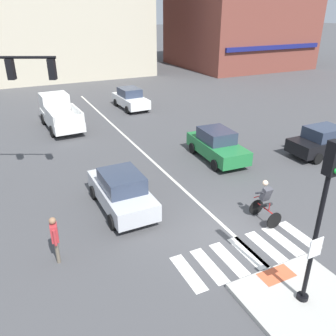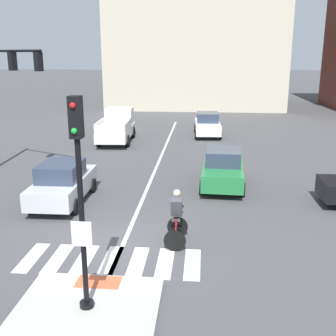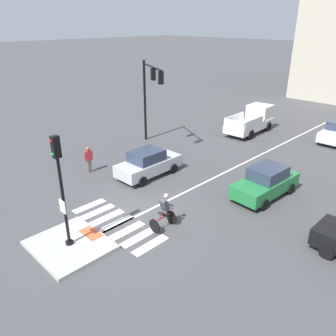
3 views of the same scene
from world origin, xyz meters
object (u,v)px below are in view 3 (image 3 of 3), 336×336
at_px(car_silver_westbound_near, 148,163).
at_px(cyclist, 164,211).
at_px(traffic_light_mast, 150,89).
at_px(car_green_eastbound_mid, 266,182).
at_px(pickup_truck_white_westbound_distant, 253,120).
at_px(signal_pole, 61,183).
at_px(pedestrian_at_curb_left, 89,157).

bearing_deg(car_silver_westbound_near, cyclist, -34.82).
height_order(traffic_light_mast, car_green_eastbound_mid, traffic_light_mast).
xyz_separation_m(traffic_light_mast, car_silver_westbound_near, (3.98, -3.83, -3.37)).
bearing_deg(car_silver_westbound_near, pickup_truck_white_westbound_distant, 91.58).
xyz_separation_m(signal_pole, pickup_truck_white_westbound_distant, (-3.22, 19.09, -2.00)).
distance_m(car_silver_westbound_near, pickup_truck_white_westbound_distant, 12.08).
bearing_deg(signal_pole, car_green_eastbound_mid, 70.54).
distance_m(cyclist, pedestrian_at_curb_left, 7.68).
bearing_deg(car_silver_westbound_near, pedestrian_at_curb_left, -143.07).
xyz_separation_m(car_silver_westbound_near, pickup_truck_white_westbound_distant, (-0.33, 12.07, 0.17)).
height_order(signal_pole, pedestrian_at_curb_left, signal_pole).
height_order(traffic_light_mast, car_silver_westbound_near, traffic_light_mast).
distance_m(traffic_light_mast, pickup_truck_white_westbound_distant, 9.57).
height_order(pickup_truck_white_westbound_distant, cyclist, pickup_truck_white_westbound_distant).
distance_m(signal_pole, pickup_truck_white_westbound_distant, 19.47).
xyz_separation_m(car_green_eastbound_mid, cyclist, (-1.66, -5.90, 0.06)).
bearing_deg(pickup_truck_white_westbound_distant, pedestrian_at_curb_left, -100.41).
height_order(signal_pole, car_silver_westbound_near, signal_pole).
xyz_separation_m(traffic_light_mast, cyclist, (8.64, -7.07, -3.31)).
distance_m(traffic_light_mast, cyclist, 11.64).
relative_size(pickup_truck_white_westbound_distant, cyclist, 3.09).
height_order(signal_pole, pickup_truck_white_westbound_distant, signal_pole).
distance_m(signal_pole, car_green_eastbound_mid, 10.50).
bearing_deg(car_green_eastbound_mid, car_silver_westbound_near, -157.10).
bearing_deg(cyclist, pedestrian_at_curb_left, 172.43).
bearing_deg(cyclist, signal_pole, -115.02).
distance_m(car_silver_westbound_near, cyclist, 5.67).
relative_size(car_green_eastbound_mid, cyclist, 2.49).
bearing_deg(car_green_eastbound_mid, pickup_truck_white_westbound_distant, 125.23).
bearing_deg(traffic_light_mast, car_silver_westbound_near, -43.88).
bearing_deg(traffic_light_mast, signal_pole, -57.66).
xyz_separation_m(car_green_eastbound_mid, pickup_truck_white_westbound_distant, (-6.64, 9.41, 0.17)).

